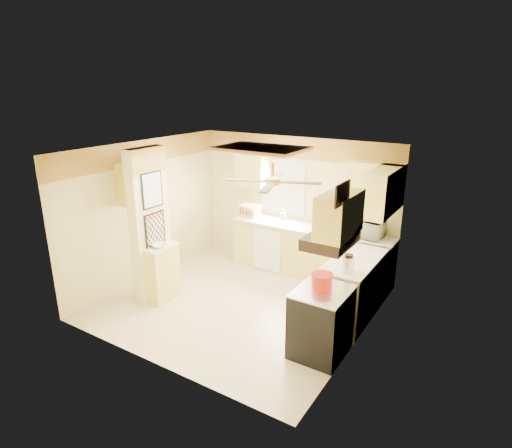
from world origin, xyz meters
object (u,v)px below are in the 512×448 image
Objects in this scene: bowl at (159,246)px; microwave at (367,228)px; kettle at (348,264)px; dutch_oven at (322,281)px; stove at (321,322)px.

microwave is at bearing 40.38° from bowl.
bowl is at bearing -166.18° from kettle.
kettle reaches higher than bowl.
kettle reaches higher than dutch_oven.
dutch_oven reaches higher than stove.
dutch_oven is (2.75, 0.12, 0.04)m from bowl.
bowl is (-2.63, -2.23, -0.12)m from microwave.
dutch_oven is (0.12, -2.11, -0.08)m from microwave.
microwave is 1.92× the size of dutch_oven.
microwave reaches higher than dutch_oven.
kettle is (2.88, 0.71, 0.09)m from bowl.
kettle is at bearing 13.82° from bowl.
dutch_oven is at bearing 100.97° from microwave.
stove is 2.84m from bowl.
microwave is (-0.17, 2.18, 0.63)m from stove.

